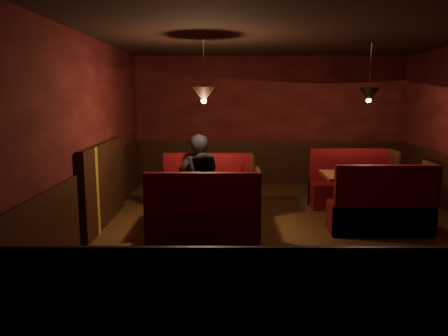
{
  "coord_description": "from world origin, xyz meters",
  "views": [
    {
      "loc": [
        -0.98,
        -6.4,
        2.06
      ],
      "look_at": [
        -1.01,
        0.12,
        0.95
      ],
      "focal_mm": 35.0,
      "sensor_mm": 36.0,
      "label": 1
    }
  ],
  "objects_px": {
    "second_table": "(364,186)",
    "second_bench_far": "(351,189)",
    "main_table": "(205,192)",
    "second_bench_near": "(382,212)",
    "main_bench_far": "(209,196)",
    "main_bench_near": "(204,222)",
    "diner_b": "(207,186)",
    "diner_a": "(198,166)"
  },
  "relations": [
    {
      "from": "second_bench_far",
      "to": "diner_b",
      "type": "distance_m",
      "value": 3.28
    },
    {
      "from": "second_bench_near",
      "to": "second_table",
      "type": "bearing_deg",
      "value": 92.2
    },
    {
      "from": "second_bench_far",
      "to": "diner_b",
      "type": "height_order",
      "value": "diner_b"
    },
    {
      "from": "main_table",
      "to": "second_bench_near",
      "type": "height_order",
      "value": "second_bench_near"
    },
    {
      "from": "main_table",
      "to": "main_bench_far",
      "type": "bearing_deg",
      "value": 88.9
    },
    {
      "from": "main_bench_near",
      "to": "second_bench_near",
      "type": "relative_size",
      "value": 1.03
    },
    {
      "from": "main_table",
      "to": "main_bench_near",
      "type": "height_order",
      "value": "main_bench_near"
    },
    {
      "from": "second_bench_far",
      "to": "diner_a",
      "type": "xyz_separation_m",
      "value": [
        -2.77,
        -0.73,
        0.54
      ]
    },
    {
      "from": "second_table",
      "to": "diner_b",
      "type": "xyz_separation_m",
      "value": [
        -2.55,
        -1.16,
        0.24
      ]
    },
    {
      "from": "main_bench_far",
      "to": "second_table",
      "type": "height_order",
      "value": "main_bench_far"
    },
    {
      "from": "main_bench_far",
      "to": "second_table",
      "type": "bearing_deg",
      "value": -5.65
    },
    {
      "from": "main_bench_far",
      "to": "second_table",
      "type": "relative_size",
      "value": 1.14
    },
    {
      "from": "second_bench_near",
      "to": "main_bench_far",
      "type": "bearing_deg",
      "value": 157.91
    },
    {
      "from": "diner_a",
      "to": "diner_b",
      "type": "bearing_deg",
      "value": 91.88
    },
    {
      "from": "main_bench_near",
      "to": "second_bench_far",
      "type": "height_order",
      "value": "second_bench_far"
    },
    {
      "from": "second_table",
      "to": "second_bench_far",
      "type": "height_order",
      "value": "second_bench_far"
    },
    {
      "from": "main_bench_far",
      "to": "diner_a",
      "type": "height_order",
      "value": "diner_a"
    },
    {
      "from": "main_bench_near",
      "to": "second_bench_near",
      "type": "bearing_deg",
      "value": 11.43
    },
    {
      "from": "second_bench_far",
      "to": "second_bench_near",
      "type": "relative_size",
      "value": 1.0
    },
    {
      "from": "second_bench_near",
      "to": "second_bench_far",
      "type": "bearing_deg",
      "value": 90.0
    },
    {
      "from": "second_bench_near",
      "to": "diner_b",
      "type": "xyz_separation_m",
      "value": [
        -2.58,
        -0.35,
        0.46
      ]
    },
    {
      "from": "second_bench_far",
      "to": "main_table",
      "type": "bearing_deg",
      "value": -152.92
    },
    {
      "from": "main_table",
      "to": "main_bench_near",
      "type": "relative_size",
      "value": 0.91
    },
    {
      "from": "second_table",
      "to": "second_bench_near",
      "type": "distance_m",
      "value": 0.84
    },
    {
      "from": "second_bench_far",
      "to": "diner_b",
      "type": "relative_size",
      "value": 0.93
    },
    {
      "from": "main_bench_near",
      "to": "second_bench_near",
      "type": "height_order",
      "value": "second_bench_near"
    },
    {
      "from": "main_bench_far",
      "to": "main_table",
      "type": "bearing_deg",
      "value": -91.1
    },
    {
      "from": "main_bench_far",
      "to": "diner_b",
      "type": "distance_m",
      "value": 1.49
    },
    {
      "from": "main_bench_near",
      "to": "diner_b",
      "type": "relative_size",
      "value": 0.96
    },
    {
      "from": "main_bench_far",
      "to": "diner_b",
      "type": "height_order",
      "value": "diner_b"
    },
    {
      "from": "main_bench_far",
      "to": "second_bench_near",
      "type": "height_order",
      "value": "second_bench_near"
    },
    {
      "from": "second_bench_far",
      "to": "diner_a",
      "type": "distance_m",
      "value": 2.92
    },
    {
      "from": "second_table",
      "to": "diner_a",
      "type": "bearing_deg",
      "value": 178.42
    },
    {
      "from": "second_bench_near",
      "to": "main_table",
      "type": "bearing_deg",
      "value": 174.22
    },
    {
      "from": "main_table",
      "to": "second_bench_near",
      "type": "bearing_deg",
      "value": -5.78
    },
    {
      "from": "second_table",
      "to": "second_bench_far",
      "type": "xyz_separation_m",
      "value": [
        0.03,
        0.8,
        -0.22
      ]
    },
    {
      "from": "main_bench_far",
      "to": "second_bench_far",
      "type": "bearing_deg",
      "value": 11.88
    },
    {
      "from": "main_bench_far",
      "to": "diner_a",
      "type": "relative_size",
      "value": 0.87
    },
    {
      "from": "main_bench_near",
      "to": "second_table",
      "type": "height_order",
      "value": "main_bench_near"
    },
    {
      "from": "second_bench_far",
      "to": "second_bench_near",
      "type": "height_order",
      "value": "same"
    },
    {
      "from": "second_table",
      "to": "second_bench_far",
      "type": "relative_size",
      "value": 0.9
    },
    {
      "from": "main_bench_near",
      "to": "diner_a",
      "type": "distance_m",
      "value": 1.52
    }
  ]
}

